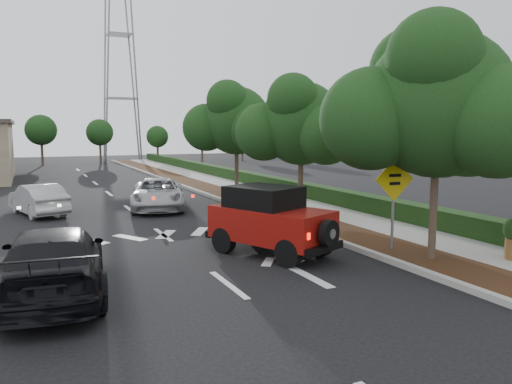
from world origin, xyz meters
TOP-DOWN VIEW (x-y plane):
  - ground at (0.00, 0.00)m, footprint 120.00×120.00m
  - curb at (4.60, 12.00)m, footprint 0.20×70.00m
  - planting_strip at (5.60, 12.00)m, footprint 1.80×70.00m
  - sidewalk at (7.50, 12.00)m, footprint 2.00×70.00m
  - hedge at (8.90, 12.00)m, footprint 0.80×70.00m
  - transmission_tower at (6.00, 48.00)m, footprint 7.00×4.00m
  - street_tree_near at (5.60, -0.50)m, footprint 3.80×3.80m
  - street_tree_mid at (5.60, 6.50)m, footprint 3.20×3.20m
  - street_tree_far at (5.60, 13.00)m, footprint 3.40×3.40m
  - red_jeep at (2.05, 2.23)m, footprint 2.95×3.95m
  - silver_suv_ahead at (1.19, 11.55)m, footprint 3.37×5.27m
  - black_suv_oncoming at (-3.65, 0.82)m, footprint 2.57×5.31m
  - silver_sedan_oncoming at (-3.71, 12.14)m, footprint 2.39×4.14m
  - speed_hump_sign at (5.33, 0.75)m, footprint 1.22×0.16m

SIDE VIEW (x-z plane):
  - ground at x=0.00m, z-range 0.00..0.00m
  - transmission_tower at x=6.00m, z-range -14.00..14.00m
  - street_tree_near at x=5.60m, z-range -2.96..2.96m
  - street_tree_mid at x=5.60m, z-range -2.66..2.66m
  - street_tree_far at x=5.60m, z-range -2.81..2.81m
  - planting_strip at x=5.60m, z-range 0.00..0.12m
  - sidewalk at x=7.50m, z-range 0.00..0.12m
  - curb at x=4.60m, z-range 0.00..0.15m
  - hedge at x=8.90m, z-range 0.00..0.80m
  - silver_sedan_oncoming at x=-3.71m, z-range 0.00..1.29m
  - silver_suv_ahead at x=1.19m, z-range 0.00..1.35m
  - black_suv_oncoming at x=-3.65m, z-range 0.00..1.49m
  - red_jeep at x=2.05m, z-range 0.02..1.95m
  - speed_hump_sign at x=5.33m, z-range 0.50..3.12m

